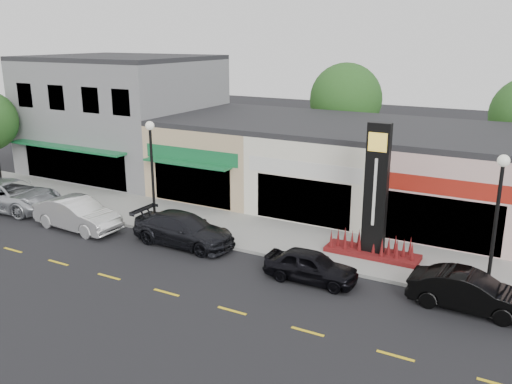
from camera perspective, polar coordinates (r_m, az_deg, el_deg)
ground at (r=22.58m, az=1.47°, el=-9.20°), size 120.00×120.00×0.00m
sidewalk at (r=26.18m, az=5.89°, el=-5.43°), size 52.00×4.30×0.15m
curb at (r=24.27m, az=3.78°, el=-7.16°), size 52.00×0.20×0.15m
building_grey_2story at (r=40.69m, az=-13.85°, el=7.90°), size 12.00×10.95×8.30m
shop_beige at (r=35.32m, az=-2.18°, el=4.28°), size 7.00×10.85×4.80m
shop_cream at (r=32.36m, az=8.54°, el=3.00°), size 7.00×10.01×4.80m
shop_pink_w at (r=30.73m, az=20.83°, el=1.40°), size 7.00×10.01×4.80m
tree_rear_west at (r=40.18m, az=9.42°, el=9.60°), size 5.20×5.20×7.83m
lamp_west_near at (r=27.66m, az=-10.91°, el=2.93°), size 0.44×0.44×5.47m
lamp_east_near at (r=21.59m, az=24.02°, el=-1.96°), size 0.44×0.44×5.47m
pylon_sign at (r=24.37m, az=12.39°, el=-1.89°), size 4.20×1.30×6.00m
car_silver_suv at (r=34.06m, az=-24.40°, el=-0.31°), size 3.59×6.45×1.71m
car_white_van at (r=29.36m, az=-18.29°, el=-2.23°), size 1.95×5.04×1.64m
car_dark_sedan at (r=26.12m, az=-7.62°, el=-3.94°), size 2.18×5.23×1.51m
car_black_sedan at (r=22.32m, az=5.80°, el=-7.75°), size 1.66×3.89×1.31m
car_black_conv at (r=21.46m, az=21.56°, el=-9.74°), size 1.58×4.33×1.42m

